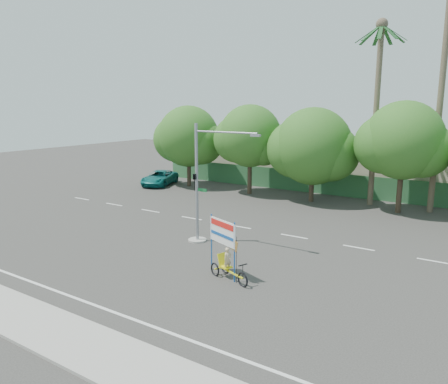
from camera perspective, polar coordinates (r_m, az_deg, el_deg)
The scene contains 14 objects.
ground at distance 22.01m, azimuth -4.52°, elevation -10.11°, with size 120.00×120.00×0.00m, color #33302D.
sidewalk_near at distance 17.26m, azimuth -20.69°, elevation -16.99°, with size 50.00×2.40×0.12m, color gray.
fence at distance 40.30m, azimuth 14.54°, elevation 0.94°, with size 38.00×0.08×2.00m, color #336B3D.
building_left at distance 48.19m, azimuth 5.06°, elevation 4.13°, with size 12.00×8.00×4.00m, color beige.
building_right at distance 42.82m, azimuth 26.76°, elevation 1.77°, with size 14.00×8.00×3.60m, color beige.
tree_far_left at distance 43.44m, azimuth -4.72°, elevation 7.01°, with size 7.14×6.00×7.96m.
tree_left at distance 39.50m, azimuth 3.37°, elevation 7.02°, with size 6.66×5.60×8.07m.
tree_center at distance 36.93m, azimuth 11.47°, elevation 5.59°, with size 7.62×6.40×7.85m.
tree_right at distance 34.87m, azimuth 22.30°, elevation 5.91°, with size 6.90×5.80×8.36m.
palm_tall at distance 35.99m, azimuth 26.72°, elevation 14.06°, with size 3.73×3.79×17.45m.
palm_short at distance 36.77m, azimuth 19.38°, elevation 12.02°, with size 3.73×3.79×14.45m.
traffic_signal at distance 25.50m, azimuth -3.04°, elevation -0.24°, with size 4.72×1.10×7.00m.
trike_billboard at distance 20.67m, azimuth 0.25°, elevation -8.09°, with size 2.76×1.32×2.89m.
pickup_truck at distance 44.72m, azimuth -8.42°, elevation 1.83°, with size 2.41×5.22×1.45m, color #0E6764.
Camera 1 is at (12.65, -16.11, 8.05)m, focal length 35.00 mm.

